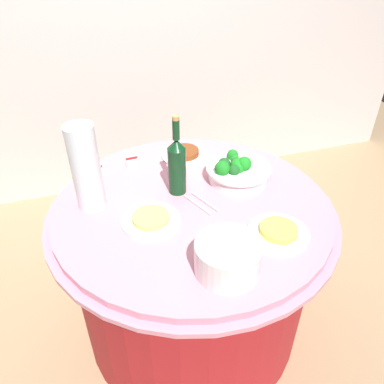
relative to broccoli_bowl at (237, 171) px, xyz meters
The scene contains 12 objects.
ground_plane 0.82m from the broccoli_bowl, 156.99° to the right, with size 6.00×6.00×0.00m, color #9E7F5B.
buffet_table 0.48m from the broccoli_bowl, 156.99° to the right, with size 1.16×1.16×0.74m.
broccoli_bowl is the anchor object (origin of this frame).
plate_stack 0.54m from the broccoli_bowl, 116.82° to the right, with size 0.21×0.21×0.11m.
wine_bottle 0.28m from the broccoli_bowl, behind, with size 0.07×0.07×0.34m.
decorative_fruit_vase 0.63m from the broccoli_bowl, behind, with size 0.11×0.11×0.34m.
serving_tongs 0.24m from the broccoli_bowl, 147.78° to the right, with size 0.10×0.16×0.01m.
food_plate_noodles 0.45m from the broccoli_bowl, 157.92° to the right, with size 0.22×0.22×0.03m.
food_plate_fried_egg 0.38m from the broccoli_bowl, 90.48° to the right, with size 0.22×0.22×0.03m.
food_plate_stir_fry 0.30m from the broccoli_bowl, 121.00° to the left, with size 0.22×0.22×0.04m.
label_placard_front 0.61m from the broccoli_bowl, 159.04° to the left, with size 0.05×0.01×0.05m.
label_placard_mid 0.48m from the broccoli_bowl, 148.98° to the left, with size 0.05×0.01×0.05m.
Camera 1 is at (-0.37, -1.14, 1.64)m, focal length 35.07 mm.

